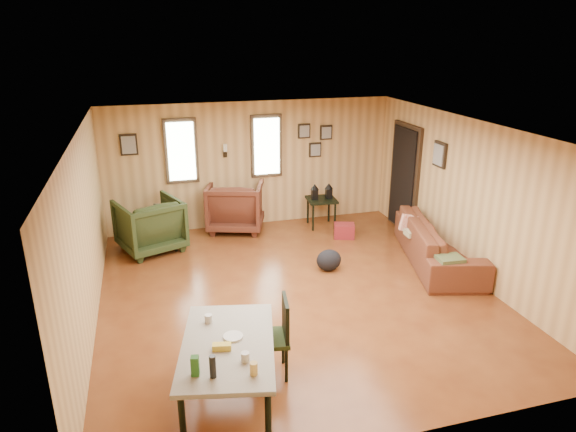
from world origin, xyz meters
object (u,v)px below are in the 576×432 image
end_table (165,222)px  recliner_brown (236,203)px  sofa (439,236)px  recliner_green (150,223)px  dining_table (228,350)px  side_table (322,197)px

end_table → recliner_brown: bearing=19.1°
sofa → recliner_green: 4.88m
end_table → dining_table: 4.51m
end_table → side_table: 2.98m
side_table → recliner_brown: bearing=169.9°
sofa → recliner_brown: bearing=65.9°
recliner_green → dining_table: 4.40m
recliner_brown → side_table: recliner_brown is taller
recliner_green → side_table: (3.24, 0.30, 0.08)m
sofa → side_table: bearing=46.9°
recliner_brown → dining_table: bearing=97.2°
sofa → side_table: sofa is taller
recliner_brown → recliner_green: recliner_brown is taller
end_table → side_table: size_ratio=0.91×
sofa → recliner_brown: recliner_brown is taller
sofa → recliner_green: recliner_green is taller
dining_table → sofa: bearing=45.6°
sofa → dining_table: (-3.90, -2.55, 0.22)m
side_table → end_table: bearing=-176.6°
recliner_brown → sofa: bearing=159.1°
sofa → recliner_brown: (-2.92, 2.40, 0.05)m
recliner_green → side_table: size_ratio=1.17×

